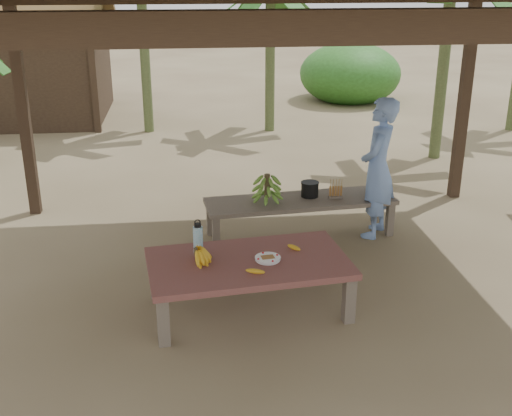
{
  "coord_description": "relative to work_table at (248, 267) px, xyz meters",
  "views": [
    {
      "loc": [
        -0.83,
        -5.68,
        3.01
      ],
      "look_at": [
        -0.19,
        0.06,
        0.8
      ],
      "focal_mm": 45.0,
      "sensor_mm": 36.0,
      "label": 1
    }
  ],
  "objects": [
    {
      "name": "ground",
      "position": [
        0.32,
        0.47,
        -0.43
      ],
      "size": [
        80.0,
        80.0,
        0.0
      ],
      "primitive_type": "plane",
      "color": "brown",
      "rests_on": "ground"
    },
    {
      "name": "cooking_pot",
      "position": [
        0.9,
        1.75,
        0.1
      ],
      "size": [
        0.2,
        0.2,
        0.17
      ],
      "primitive_type": "cylinder",
      "color": "black",
      "rests_on": "bench"
    },
    {
      "name": "bench",
      "position": [
        0.77,
        1.66,
        -0.04
      ],
      "size": [
        2.25,
        0.82,
        0.45
      ],
      "rotation": [
        0.0,
        0.0,
        0.1
      ],
      "color": "brown",
      "rests_on": "ground"
    },
    {
      "name": "water_flask",
      "position": [
        -0.44,
        0.23,
        0.2
      ],
      "size": [
        0.09,
        0.09,
        0.33
      ],
      "color": "#3C96BD",
      "rests_on": "work_table"
    },
    {
      "name": "hut",
      "position": [
        -4.18,
        8.47,
        0.67
      ],
      "size": [
        4.4,
        3.43,
        2.85
      ],
      "color": "black",
      "rests_on": "ground"
    },
    {
      "name": "woman",
      "position": [
        1.65,
        1.59,
        0.38
      ],
      "size": [
        0.64,
        0.71,
        1.64
      ],
      "primitive_type": "imported",
      "rotation": [
        0.0,
        0.0,
        -2.11
      ],
      "color": "#7598DE",
      "rests_on": "ground"
    },
    {
      "name": "loose_banana_side",
      "position": [
        0.45,
        0.18,
        0.09
      ],
      "size": [
        0.14,
        0.11,
        0.04
      ],
      "primitive_type": "ellipsoid",
      "rotation": [
        0.0,
        0.0,
        1.04
      ],
      "color": "yellow",
      "rests_on": "work_table"
    },
    {
      "name": "skewer_rack",
      "position": [
        1.18,
        1.65,
        0.14
      ],
      "size": [
        0.19,
        0.1,
        0.24
      ],
      "primitive_type": null,
      "rotation": [
        0.0,
        0.0,
        0.1
      ],
      "color": "#A57F47",
      "rests_on": "bench"
    },
    {
      "name": "plate",
      "position": [
        0.17,
        -0.02,
        0.08
      ],
      "size": [
        0.23,
        0.23,
        0.04
      ],
      "color": "white",
      "rests_on": "work_table"
    },
    {
      "name": "ripe_banana_bunch",
      "position": [
        -0.47,
        0.0,
        0.14
      ],
      "size": [
        0.28,
        0.24,
        0.16
      ],
      "primitive_type": null,
      "rotation": [
        0.0,
        0.0,
        0.06
      ],
      "color": "yellow",
      "rests_on": "work_table"
    },
    {
      "name": "work_table",
      "position": [
        0.0,
        0.0,
        0.0
      ],
      "size": [
        1.9,
        1.2,
        0.5
      ],
      "rotation": [
        0.0,
        0.0,
        0.12
      ],
      "color": "brown",
      "rests_on": "ground"
    },
    {
      "name": "green_banana_stalk",
      "position": [
        0.38,
        1.62,
        0.19
      ],
      "size": [
        0.33,
        0.33,
        0.35
      ],
      "primitive_type": null,
      "rotation": [
        0.0,
        0.0,
        0.1
      ],
      "color": "#598C2D",
      "rests_on": "bench"
    },
    {
      "name": "loose_banana_front",
      "position": [
        0.03,
        -0.27,
        0.09
      ],
      "size": [
        0.17,
        0.05,
        0.04
      ],
      "primitive_type": "ellipsoid",
      "rotation": [
        0.0,
        0.0,
        1.59
      ],
      "color": "yellow",
      "rests_on": "work_table"
    }
  ]
}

